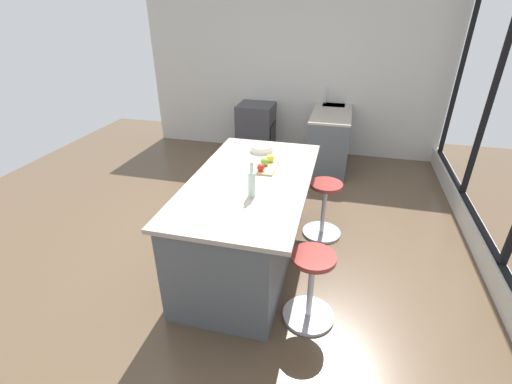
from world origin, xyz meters
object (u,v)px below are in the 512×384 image
Objects in this scene: kitchen_island at (247,220)px; stool_middle at (311,289)px; oven_range at (256,129)px; fruit_bowl at (262,148)px; apple_yellow at (270,158)px; apple_red at (261,167)px; cutting_board at (264,167)px; stool_by_window at (324,211)px; water_bottle at (252,183)px; apple_green at (265,162)px.

stool_middle is (0.65, 0.73, -0.17)m from kitchen_island.
fruit_bowl is at bearing 15.61° from oven_range.
stool_middle is 1.37m from apple_yellow.
fruit_bowl is (-0.56, -0.13, -0.02)m from apple_red.
stool_middle is 1.68m from fruit_bowl.
apple_yellow is at bearing -150.89° from stool_middle.
oven_range is 10.69× the size of apple_yellow.
kitchen_island is 0.55m from cutting_board.
water_bottle is at bearing -30.37° from stool_by_window.
apple_yellow is 0.26× the size of water_bottle.
cutting_board is (2.73, 0.77, 0.52)m from oven_range.
kitchen_island is at bearing -21.55° from apple_yellow.
cutting_board is 4.42× the size of apple_yellow.
kitchen_island is 0.99m from stool_by_window.
stool_by_window is 1.06m from apple_red.
stool_by_window is 2.11× the size of water_bottle.
oven_range is 1.32× the size of stool_middle.
stool_middle is 8.09× the size of apple_yellow.
fruit_bowl is (-0.05, -0.74, 0.67)m from stool_by_window.
stool_middle is at bearing 33.36° from apple_green.
water_bottle reaches higher than stool_middle.
apple_green is (-0.27, 0.12, 0.53)m from kitchen_island.
oven_range is 3.56× the size of fruit_bowl.
stool_by_window is 1.00m from apple_green.
apple_yellow is (2.60, 0.80, 0.57)m from oven_range.
apple_green is at bearing 156.96° from kitchen_island.
cutting_board is at bearing 15.73° from oven_range.
water_bottle reaches higher than fruit_bowl.
apple_green is at bearing -17.61° from apple_yellow.
kitchen_island is 6.60× the size of water_bottle.
apple_green is at bearing -146.64° from stool_middle.
kitchen_island is 0.67m from apple_yellow.
apple_yellow is at bearing 17.17° from oven_range.
kitchen_island is at bearing -23.97° from cutting_board.
apple_red is 0.87× the size of apple_green.
fruit_bowl reaches higher than oven_range.
kitchen_island is 0.61m from apple_green.
fruit_bowl is (-0.70, -0.01, 0.51)m from kitchen_island.
apple_red is 0.25m from apple_yellow.
stool_by_window is 1.00× the size of stool_middle.
apple_red reaches higher than oven_range.
oven_range is 3.06m from kitchen_island.
apple_red is 0.24× the size of water_bottle.
fruit_bowl is (-0.32, -0.17, -0.02)m from apple_yellow.
stool_by_window is 8.09× the size of apple_yellow.
apple_green reaches higher than apple_yellow.
cutting_board is 1.15× the size of water_bottle.
fruit_bowl is (2.29, 0.64, 0.55)m from oven_range.
fruit_bowl reaches higher than stool_by_window.
kitchen_island is 25.31× the size of apple_yellow.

